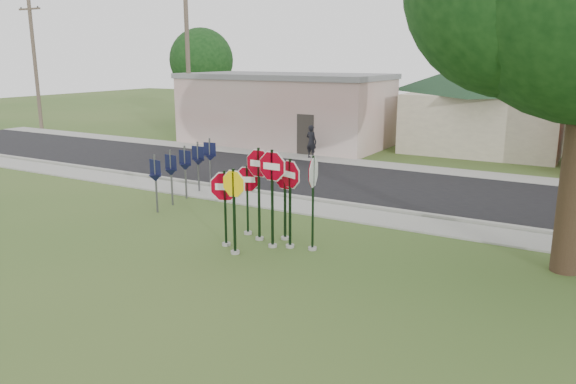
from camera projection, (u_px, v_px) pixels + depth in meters
The scene contains 20 objects.
ground at pixel (235, 261), 14.62m from camera, with size 120.00×120.00×0.00m, color #365720.
sidewalk_near at pixel (328, 211), 19.25m from camera, with size 60.00×1.60×0.06m, color gray.
road at pixel (376, 186), 23.04m from camera, with size 60.00×7.00×0.04m, color black.
sidewalk_far at pixel (409, 168), 26.65m from camera, with size 60.00×1.60×0.06m, color gray.
curb at pixel (340, 203), 20.08m from camera, with size 60.00×0.20×0.14m, color gray.
stop_sign_center at pixel (272, 183), 15.25m from camera, with size 1.14×0.24×2.87m.
stop_sign_yellow at pixel (234, 200), 14.80m from camera, with size 1.02×0.24×2.44m.
stop_sign_left at pixel (225, 198), 15.48m from camera, with size 1.05×0.48×2.27m.
stop_sign_right at pixel (290, 191), 15.27m from camera, with size 1.00×0.40×2.61m.
stop_sign_back_right at pixel (285, 189), 15.99m from camera, with size 1.09×0.24×2.42m.
stop_sign_back_left at pixel (259, 180), 15.89m from camera, with size 1.11×0.24×2.81m.
stop_sign_far_right at pixel (313, 189), 15.04m from camera, with size 0.25×1.10×2.74m.
stop_sign_far_left at pixel (247, 191), 16.50m from camera, with size 0.96×0.46×2.21m.
route_sign_row at pixel (185, 166), 20.75m from camera, with size 1.43×4.63×2.00m.
building_stucco at pixel (285, 108), 33.64m from camera, with size 12.20×6.20×4.20m.
building_house at pixel (491, 85), 31.31m from camera, with size 11.60×11.60×6.20m.
utility_pole_near at pixel (188, 60), 33.05m from camera, with size 2.20×0.26×9.50m.
utility_pole_far at pixel (35, 63), 39.91m from camera, with size 2.20×0.26×9.00m.
bg_tree_left at pixel (201, 60), 43.39m from camera, with size 4.90×4.90×7.35m.
pedestrian at pixel (311, 142), 28.90m from camera, with size 0.62×0.41×1.70m, color black.
Camera 1 is at (8.09, -11.26, 5.19)m, focal length 35.00 mm.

